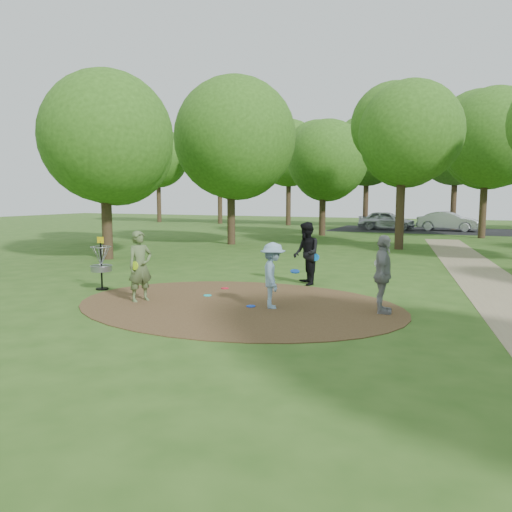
% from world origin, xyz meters
% --- Properties ---
extents(ground, '(100.00, 100.00, 0.00)m').
position_xyz_m(ground, '(0.00, 0.00, 0.00)').
color(ground, '#2D5119').
rests_on(ground, ground).
extents(dirt_clearing, '(8.40, 8.40, 0.02)m').
position_xyz_m(dirt_clearing, '(0.00, 0.00, 0.01)').
color(dirt_clearing, '#47301C').
rests_on(dirt_clearing, ground).
extents(parking_lot, '(14.00, 8.00, 0.01)m').
position_xyz_m(parking_lot, '(2.00, 30.00, 0.00)').
color(parking_lot, black).
rests_on(parking_lot, ground).
extents(player_observer_with_disc, '(0.68, 0.79, 1.83)m').
position_xyz_m(player_observer_with_disc, '(-2.46, -0.61, 0.92)').
color(player_observer_with_disc, '#52673B').
rests_on(player_observer_with_disc, ground).
extents(player_throwing_with_disc, '(1.18, 1.19, 1.61)m').
position_xyz_m(player_throwing_with_disc, '(0.96, -0.02, 0.80)').
color(player_throwing_with_disc, '#83A6C4').
rests_on(player_throwing_with_disc, ground).
extents(player_walking_with_disc, '(1.12, 1.18, 1.93)m').
position_xyz_m(player_walking_with_disc, '(0.72, 3.43, 0.96)').
color(player_walking_with_disc, black).
rests_on(player_walking_with_disc, ground).
extents(player_waiting_with_disc, '(0.57, 1.12, 1.83)m').
position_xyz_m(player_waiting_with_disc, '(3.49, 0.49, 0.91)').
color(player_waiting_with_disc, gray).
rests_on(player_waiting_with_disc, ground).
extents(disc_ground_cyan, '(0.22, 0.22, 0.02)m').
position_xyz_m(disc_ground_cyan, '(-1.19, 0.63, 0.03)').
color(disc_ground_cyan, '#1ACAD1').
rests_on(disc_ground_cyan, dirt_clearing).
extents(disc_ground_blue, '(0.22, 0.22, 0.02)m').
position_xyz_m(disc_ground_blue, '(0.43, -0.12, 0.03)').
color(disc_ground_blue, '#0D3BEB').
rests_on(disc_ground_blue, dirt_clearing).
extents(disc_ground_red, '(0.22, 0.22, 0.02)m').
position_xyz_m(disc_ground_red, '(-1.23, 1.75, 0.03)').
color(disc_ground_red, red).
rests_on(disc_ground_red, dirt_clearing).
extents(car_left, '(4.44, 1.93, 1.49)m').
position_xyz_m(car_left, '(-0.82, 29.46, 0.75)').
color(car_left, '#B6B9BE').
rests_on(car_left, ground).
extents(car_right, '(4.65, 2.03, 1.49)m').
position_xyz_m(car_right, '(3.74, 30.01, 0.74)').
color(car_right, '#B9BAC1').
rests_on(car_right, ground).
extents(disc_golf_basket, '(0.63, 0.63, 1.54)m').
position_xyz_m(disc_golf_basket, '(-4.50, 0.30, 0.87)').
color(disc_golf_basket, black).
rests_on(disc_golf_basket, ground).
extents(tree_ring, '(36.88, 45.27, 9.19)m').
position_xyz_m(tree_ring, '(2.08, 10.06, 5.26)').
color(tree_ring, '#332316').
rests_on(tree_ring, ground).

